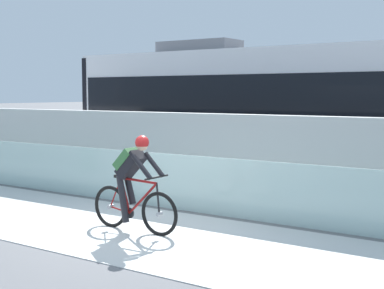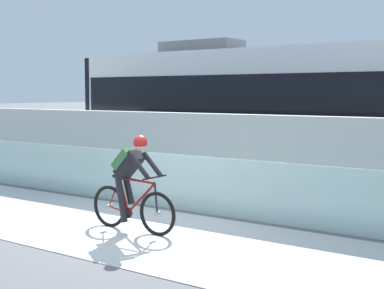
{
  "view_description": "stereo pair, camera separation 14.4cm",
  "coord_description": "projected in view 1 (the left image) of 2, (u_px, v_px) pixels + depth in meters",
  "views": [
    {
      "loc": [
        5.91,
        -6.97,
        2.29
      ],
      "look_at": [
        -0.47,
        2.35,
        1.25
      ],
      "focal_mm": 52.3,
      "sensor_mm": 36.0,
      "label": 1
    },
    {
      "loc": [
        6.03,
        -6.89,
        2.29
      ],
      "look_at": [
        -0.47,
        2.35,
        1.25
      ],
      "focal_mm": 52.3,
      "sensor_mm": 36.0,
      "label": 2
    }
  ],
  "objects": [
    {
      "name": "ground_plane",
      "position": [
        135.0,
        232.0,
        9.27
      ],
      "size": [
        200.0,
        200.0,
        0.0
      ],
      "primitive_type": "plane",
      "color": "slate"
    },
    {
      "name": "bike_path_deck",
      "position": [
        135.0,
        231.0,
        9.27
      ],
      "size": [
        32.0,
        3.2,
        0.01
      ],
      "primitive_type": "cube",
      "color": "silver",
      "rests_on": "ground"
    },
    {
      "name": "glass_parapet",
      "position": [
        197.0,
        184.0,
        10.74
      ],
      "size": [
        32.0,
        0.05,
        1.09
      ],
      "primitive_type": "cube",
      "color": "silver",
      "rests_on": "ground"
    },
    {
      "name": "concrete_barrier_wall",
      "position": [
        243.0,
        156.0,
        12.18
      ],
      "size": [
        32.0,
        0.36,
        1.83
      ],
      "primitive_type": "cube",
      "color": "silver",
      "rests_on": "ground"
    },
    {
      "name": "tram_rail_near",
      "position": [
        290.0,
        183.0,
        14.31
      ],
      "size": [
        32.0,
        0.08,
        0.01
      ],
      "primitive_type": "cube",
      "color": "#595654",
      "rests_on": "ground"
    },
    {
      "name": "tram_rail_far",
      "position": [
        312.0,
        176.0,
        15.49
      ],
      "size": [
        32.0,
        0.08,
        0.01
      ],
      "primitive_type": "cube",
      "color": "#595654",
      "rests_on": "ground"
    },
    {
      "name": "tram",
      "position": [
        258.0,
        107.0,
        15.47
      ],
      "size": [
        11.06,
        2.54,
        3.81
      ],
      "color": "silver",
      "rests_on": "ground"
    },
    {
      "name": "cyclist_on_bike",
      "position": [
        133.0,
        184.0,
        9.21
      ],
      "size": [
        1.77,
        0.58,
        1.61
      ],
      "color": "black",
      "rests_on": "ground"
    }
  ]
}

